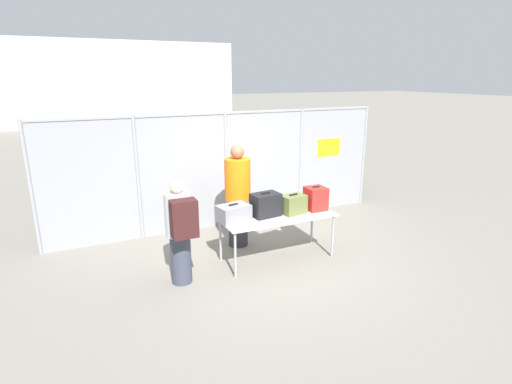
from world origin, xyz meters
TOP-DOWN VIEW (x-y plane):
  - ground_plane at (0.00, 0.00)m, footprint 120.00×120.00m
  - fence_section at (0.02, 1.99)m, footprint 7.11×0.07m
  - inspection_table at (0.17, 0.06)m, footprint 1.93×0.78m
  - suitcase_grey at (-0.58, 0.17)m, footprint 0.56×0.43m
  - suitcase_black at (-0.02, 0.13)m, footprint 0.49×0.36m
  - suitcase_olive at (0.46, 0.05)m, footprint 0.44×0.34m
  - suitcase_red at (0.91, 0.06)m, footprint 0.34×0.34m
  - traveler_hooded at (-1.52, -0.09)m, footprint 0.40×0.62m
  - security_worker_near at (-0.20, 0.89)m, footprint 0.46×0.46m
  - utility_trailer at (2.55, 3.81)m, footprint 3.55×2.19m
  - distant_hangar at (0.54, 26.96)m, footprint 14.34×11.89m

SIDE VIEW (x-z plane):
  - ground_plane at x=0.00m, z-range 0.00..0.00m
  - utility_trailer at x=2.55m, z-range 0.06..0.82m
  - inspection_table at x=0.17m, z-range 0.33..1.12m
  - traveler_hooded at x=-1.52m, z-range 0.08..1.70m
  - suitcase_grey at x=-0.58m, z-range 0.77..1.05m
  - suitcase_olive at x=0.46m, z-range 0.77..1.12m
  - security_worker_near at x=-0.20m, z-range 0.03..1.90m
  - suitcase_black at x=-0.02m, z-range 0.77..1.18m
  - suitcase_red at x=0.91m, z-range 0.77..1.20m
  - fence_section at x=0.02m, z-range 0.05..2.40m
  - distant_hangar at x=0.54m, z-range 0.00..5.11m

